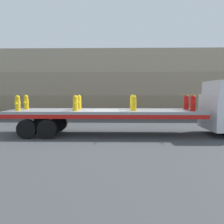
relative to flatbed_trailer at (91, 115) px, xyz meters
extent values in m
plane|color=#3F4244|center=(0.75, 0.00, -1.08)|extent=(120.00, 120.00, 0.00)
cube|color=#84755B|center=(0.75, 8.46, -0.07)|extent=(60.00, 3.00, 2.02)
cube|color=gray|center=(0.75, 8.61, 1.94)|extent=(60.00, 3.00, 2.02)
cube|color=tan|center=(0.75, 8.76, 3.96)|extent=(60.00, 3.00, 2.02)
cube|color=gray|center=(0.75, 0.00, 0.19)|extent=(10.20, 2.43, 0.14)
cube|color=red|center=(0.75, -1.18, 0.02)|extent=(10.20, 0.08, 0.20)
cube|color=red|center=(0.75, 1.18, 0.02)|extent=(10.20, 0.08, 0.20)
cylinder|color=black|center=(-2.06, -1.12, -0.60)|extent=(0.96, 0.30, 0.96)
cylinder|color=black|center=(-2.06, 1.12, -0.60)|extent=(0.96, 0.30, 0.96)
cylinder|color=black|center=(-3.08, -1.12, -0.60)|extent=(0.96, 0.30, 0.96)
cylinder|color=black|center=(-3.08, 1.12, -0.60)|extent=(0.96, 0.30, 0.96)
cylinder|color=gold|center=(-3.75, -0.54, 0.28)|extent=(0.32, 0.32, 0.03)
cylinder|color=gold|center=(-3.75, -0.54, 0.57)|extent=(0.26, 0.26, 0.63)
sphere|color=gold|center=(-3.75, -0.54, 0.94)|extent=(0.24, 0.24, 0.24)
cylinder|color=gold|center=(-3.75, -0.73, 0.65)|extent=(0.12, 0.14, 0.12)
cylinder|color=gold|center=(-3.75, -0.34, 0.65)|extent=(0.12, 0.14, 0.12)
cylinder|color=gold|center=(-3.75, 0.54, 0.28)|extent=(0.32, 0.32, 0.03)
cylinder|color=gold|center=(-3.75, 0.54, 0.57)|extent=(0.26, 0.26, 0.63)
sphere|color=gold|center=(-3.75, 0.54, 0.94)|extent=(0.24, 0.24, 0.24)
cylinder|color=gold|center=(-3.75, 0.34, 0.65)|extent=(0.12, 0.14, 0.12)
cylinder|color=gold|center=(-3.75, 0.73, 0.65)|extent=(0.12, 0.14, 0.12)
cylinder|color=gold|center=(-0.75, -0.54, 0.28)|extent=(0.32, 0.32, 0.03)
cylinder|color=gold|center=(-0.75, -0.54, 0.57)|extent=(0.26, 0.26, 0.63)
sphere|color=gold|center=(-0.75, -0.54, 0.94)|extent=(0.24, 0.24, 0.24)
cylinder|color=gold|center=(-0.75, -0.73, 0.65)|extent=(0.12, 0.14, 0.12)
cylinder|color=gold|center=(-0.75, -0.34, 0.65)|extent=(0.12, 0.14, 0.12)
cylinder|color=gold|center=(-0.75, 0.54, 0.28)|extent=(0.32, 0.32, 0.03)
cylinder|color=gold|center=(-0.75, 0.54, 0.57)|extent=(0.26, 0.26, 0.63)
sphere|color=gold|center=(-0.75, 0.54, 0.94)|extent=(0.24, 0.24, 0.24)
cylinder|color=gold|center=(-0.75, 0.34, 0.65)|extent=(0.12, 0.14, 0.12)
cylinder|color=gold|center=(-0.75, 0.73, 0.65)|extent=(0.12, 0.14, 0.12)
cylinder|color=gold|center=(2.25, -0.54, 0.28)|extent=(0.32, 0.32, 0.03)
cylinder|color=gold|center=(2.25, -0.54, 0.57)|extent=(0.26, 0.26, 0.63)
sphere|color=gold|center=(2.25, -0.54, 0.94)|extent=(0.24, 0.24, 0.24)
cylinder|color=gold|center=(2.25, -0.73, 0.65)|extent=(0.12, 0.14, 0.12)
cylinder|color=gold|center=(2.25, -0.34, 0.65)|extent=(0.12, 0.14, 0.12)
cylinder|color=gold|center=(2.25, 0.54, 0.28)|extent=(0.32, 0.32, 0.03)
cylinder|color=gold|center=(2.25, 0.54, 0.57)|extent=(0.26, 0.26, 0.63)
sphere|color=gold|center=(2.25, 0.54, 0.94)|extent=(0.24, 0.24, 0.24)
cylinder|color=gold|center=(2.25, 0.34, 0.65)|extent=(0.12, 0.14, 0.12)
cylinder|color=gold|center=(2.25, 0.73, 0.65)|extent=(0.12, 0.14, 0.12)
cylinder|color=red|center=(5.25, -0.54, 0.28)|extent=(0.32, 0.32, 0.03)
cylinder|color=red|center=(5.25, -0.54, 0.57)|extent=(0.26, 0.26, 0.63)
sphere|color=red|center=(5.25, -0.54, 0.94)|extent=(0.24, 0.24, 0.24)
cylinder|color=red|center=(5.25, -0.73, 0.65)|extent=(0.12, 0.14, 0.12)
cylinder|color=red|center=(5.25, -0.34, 0.65)|extent=(0.12, 0.14, 0.12)
cylinder|color=red|center=(5.25, 0.54, 0.28)|extent=(0.32, 0.32, 0.03)
cylinder|color=red|center=(5.25, 0.54, 0.57)|extent=(0.26, 0.26, 0.63)
sphere|color=red|center=(5.25, 0.54, 0.94)|extent=(0.24, 0.24, 0.24)
cylinder|color=red|center=(5.25, 0.34, 0.65)|extent=(0.12, 0.14, 0.12)
cylinder|color=red|center=(5.25, 0.73, 0.65)|extent=(0.12, 0.14, 0.12)
cube|color=yellow|center=(2.25, 0.00, 1.07)|extent=(0.05, 2.63, 0.01)
cube|color=yellow|center=(5.25, 0.00, 1.07)|extent=(0.05, 2.63, 0.01)
camera|label=1|loc=(1.38, -11.69, 1.21)|focal=35.00mm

